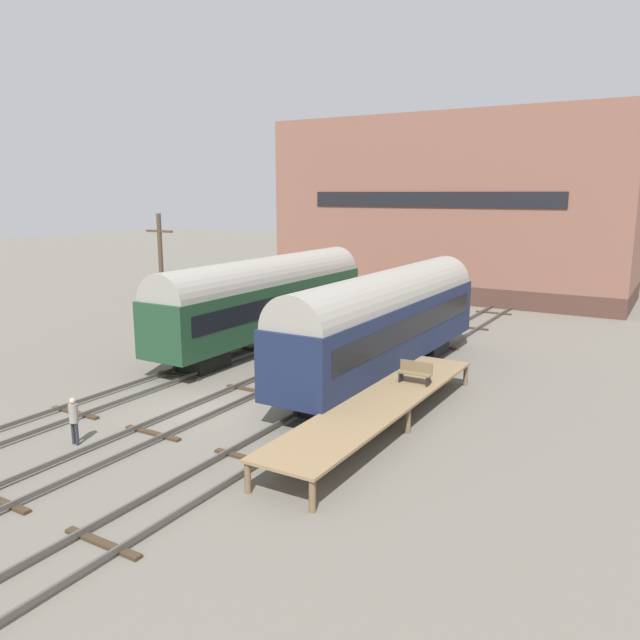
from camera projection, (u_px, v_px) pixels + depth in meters
ground_plane at (207, 411)px, 25.52m from camera, size 200.00×200.00×0.00m
track_left at (132, 391)px, 27.66m from camera, size 2.60×60.00×0.26m
track_middle at (207, 407)px, 25.50m from camera, size 2.60×60.00×0.26m
track_right at (295, 427)px, 23.33m from camera, size 2.60×60.00×0.26m
train_car_navy at (386, 318)px, 29.41m from camera, size 2.98×16.79×5.20m
train_car_green at (266, 296)px, 35.79m from camera, size 3.00×17.24×5.17m
station_platform at (381, 402)px, 23.50m from camera, size 2.54×13.92×1.08m
bench at (415, 372)px, 25.51m from camera, size 1.40×0.40×0.91m
person_worker at (74, 417)px, 21.89m from camera, size 0.32×0.32×1.73m
utility_pole at (162, 283)px, 33.39m from camera, size 1.80×0.24×7.70m
warehouse_building at (453, 208)px, 54.31m from camera, size 29.59×11.52×15.01m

